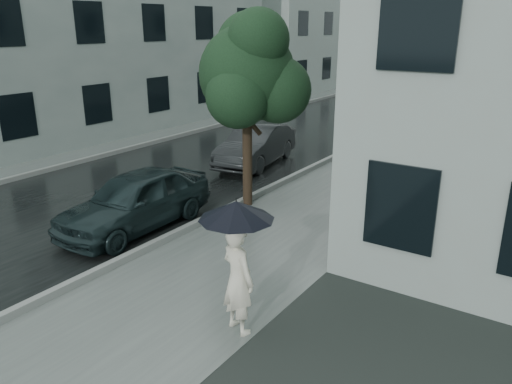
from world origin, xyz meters
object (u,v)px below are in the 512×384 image
Objects in this scene: pedestrian at (238,279)px; car_far at (256,145)px; street_tree at (249,72)px; lamp_post at (386,70)px; car_near at (135,200)px.

car_far is at bearing -40.41° from pedestrian.
street_tree reaches higher than pedestrian.
lamp_post is (-2.55, 12.97, 2.04)m from pedestrian.
street_tree is 1.24× the size of car_near.
lamp_post is 1.28× the size of car_far.
pedestrian is 9.78m from car_far.
pedestrian is 0.35× the size of street_tree.
street_tree is at bearing -100.55° from lamp_post.
lamp_post reaches higher than street_tree.
car_near is at bearing -113.54° from street_tree.
car_near is (-4.39, 2.04, -0.20)m from pedestrian.
street_tree is at bearing -67.91° from car_far.
street_tree is 8.12m from lamp_post.
lamp_post is 1.28× the size of car_near.
lamp_post is at bearing -61.41° from pedestrian.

